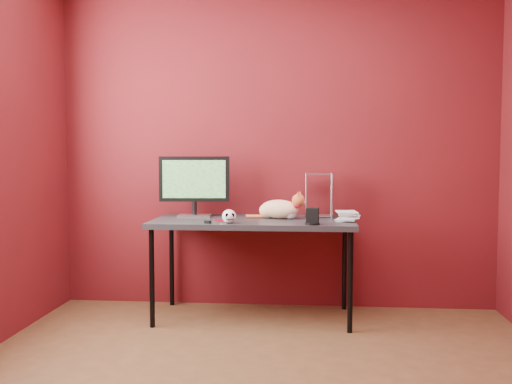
# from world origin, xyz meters

# --- Properties ---
(room) EXTENTS (3.52, 3.52, 2.61)m
(room) POSITION_xyz_m (0.00, 0.00, 1.45)
(room) COLOR #51321B
(room) RESTS_ON ground
(desk) EXTENTS (1.50, 0.70, 0.75)m
(desk) POSITION_xyz_m (-0.15, 1.37, 0.70)
(desk) COLOR black
(desk) RESTS_ON ground
(monitor) EXTENTS (0.54, 0.19, 0.47)m
(monitor) POSITION_xyz_m (-0.62, 1.48, 1.01)
(monitor) COLOR #B6B7BB
(monitor) RESTS_ON desk
(cat) EXTENTS (0.45, 0.25, 0.21)m
(cat) POSITION_xyz_m (0.04, 1.43, 0.82)
(cat) COLOR orange
(cat) RESTS_ON desk
(skull_mug) EXTENTS (0.10, 0.10, 0.10)m
(skull_mug) POSITION_xyz_m (-0.30, 1.11, 0.80)
(skull_mug) COLOR white
(skull_mug) RESTS_ON desk
(speaker) EXTENTS (0.10, 0.10, 0.12)m
(speaker) POSITION_xyz_m (0.29, 1.09, 0.80)
(speaker) COLOR black
(speaker) RESTS_ON desk
(book_stack) EXTENTS (0.19, 0.23, 0.79)m
(book_stack) POSITION_xyz_m (0.48, 1.36, 1.15)
(book_stack) COLOR beige
(book_stack) RESTS_ON desk
(wire_rack) EXTENTS (0.21, 0.17, 0.34)m
(wire_rack) POSITION_xyz_m (0.34, 1.59, 0.92)
(wire_rack) COLOR #B6B7BB
(wire_rack) RESTS_ON desk
(pocket_knife) EXTENTS (0.08, 0.04, 0.02)m
(pocket_knife) POSITION_xyz_m (-0.38, 1.22, 0.76)
(pocket_knife) COLOR #B20D25
(pocket_knife) RESTS_ON desk
(black_gadget) EXTENTS (0.05, 0.04, 0.02)m
(black_gadget) POSITION_xyz_m (-0.45, 1.08, 0.76)
(black_gadget) COLOR black
(black_gadget) RESTS_ON desk
(washer) EXTENTS (0.05, 0.05, 0.00)m
(washer) POSITION_xyz_m (-0.34, 1.08, 0.75)
(washer) COLOR #B6B7BB
(washer) RESTS_ON desk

